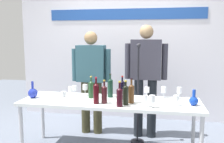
# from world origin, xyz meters

# --- Properties ---
(back_wall) EXTENTS (4.17, 0.11, 3.00)m
(back_wall) POSITION_xyz_m (0.00, 1.59, 1.50)
(back_wall) COLOR silver
(back_wall) RESTS_ON ground
(display_table) EXTENTS (2.36, 0.71, 0.73)m
(display_table) POSITION_xyz_m (0.00, 0.00, 0.68)
(display_table) COLOR white
(display_table) RESTS_ON ground
(decanter_blue_left) EXTENTS (0.13, 0.13, 0.23)m
(decanter_blue_left) POSITION_xyz_m (-1.07, -0.05, 0.80)
(decanter_blue_left) COLOR #1F2E9F
(decanter_blue_left) RESTS_ON display_table
(decanter_blue_right) EXTENTS (0.11, 0.11, 0.20)m
(decanter_blue_right) POSITION_xyz_m (1.05, -0.05, 0.80)
(decanter_blue_right) COLOR #1236A1
(decanter_blue_right) RESTS_ON display_table
(presenter_left) EXTENTS (0.64, 0.22, 1.65)m
(presenter_left) POSITION_xyz_m (-0.43, 0.67, 0.95)
(presenter_left) COLOR #3B3822
(presenter_left) RESTS_ON ground
(presenter_right) EXTENTS (0.65, 0.22, 1.74)m
(presenter_right) POSITION_xyz_m (0.43, 0.67, 1.01)
(presenter_right) COLOR black
(presenter_right) RESTS_ON ground
(wine_bottle_0) EXTENTS (0.07, 0.07, 0.31)m
(wine_bottle_0) POSITION_xyz_m (0.17, -0.26, 0.86)
(wine_bottle_0) COLOR black
(wine_bottle_0) RESTS_ON display_table
(wine_bottle_1) EXTENTS (0.07, 0.07, 0.30)m
(wine_bottle_1) POSITION_xyz_m (-0.28, 0.09, 0.86)
(wine_bottle_1) COLOR #1D3D20
(wine_bottle_1) RESTS_ON display_table
(wine_bottle_2) EXTENTS (0.07, 0.07, 0.31)m
(wine_bottle_2) POSITION_xyz_m (0.23, -0.16, 0.86)
(wine_bottle_2) COLOR black
(wine_bottle_2) RESTS_ON display_table
(wine_bottle_3) EXTENTS (0.07, 0.07, 0.31)m
(wine_bottle_3) POSITION_xyz_m (0.15, 0.13, 0.87)
(wine_bottle_3) COLOR black
(wine_bottle_3) RESTS_ON display_table
(wine_bottle_4) EXTENTS (0.07, 0.07, 0.33)m
(wine_bottle_4) POSITION_xyz_m (-0.03, 0.18, 0.87)
(wine_bottle_4) COLOR #143425
(wine_bottle_4) RESTS_ON display_table
(wine_bottle_5) EXTENTS (0.07, 0.07, 0.34)m
(wine_bottle_5) POSITION_xyz_m (-0.14, -0.18, 0.87)
(wine_bottle_5) COLOR #36060B
(wine_bottle_5) RESTS_ON display_table
(wine_bottle_6) EXTENTS (0.07, 0.07, 0.30)m
(wine_bottle_6) POSITION_xyz_m (-0.05, -0.14, 0.86)
(wine_bottle_6) COLOR #331115
(wine_bottle_6) RESTS_ON display_table
(wine_bottle_7) EXTENTS (0.07, 0.07, 0.32)m
(wine_bottle_7) POSITION_xyz_m (0.29, -0.07, 0.86)
(wine_bottle_7) COLOR #4A2C14
(wine_bottle_7) RESTS_ON display_table
(wine_glass_left_0) EXTENTS (0.06, 0.06, 0.15)m
(wine_glass_left_0) POSITION_xyz_m (-0.58, 0.08, 0.84)
(wine_glass_left_0) COLOR white
(wine_glass_left_0) RESTS_ON display_table
(wine_glass_left_1) EXTENTS (0.06, 0.06, 0.13)m
(wine_glass_left_1) POSITION_xyz_m (-0.57, 0.24, 0.83)
(wine_glass_left_1) COLOR white
(wine_glass_left_1) RESTS_ON display_table
(wine_glass_left_2) EXTENTS (0.07, 0.07, 0.16)m
(wine_glass_left_2) POSITION_xyz_m (-0.41, 0.22, 0.85)
(wine_glass_left_2) COLOR white
(wine_glass_left_2) RESTS_ON display_table
(wine_glass_left_3) EXTENTS (0.06, 0.06, 0.15)m
(wine_glass_left_3) POSITION_xyz_m (-0.55, -0.22, 0.84)
(wine_glass_left_3) COLOR white
(wine_glass_left_3) RESTS_ON display_table
(wine_glass_right_0) EXTENTS (0.07, 0.07, 0.16)m
(wine_glass_right_0) POSITION_xyz_m (0.70, 0.29, 0.84)
(wine_glass_right_0) COLOR white
(wine_glass_right_0) RESTS_ON display_table
(wine_glass_right_1) EXTENTS (0.06, 0.06, 0.14)m
(wine_glass_right_1) POSITION_xyz_m (0.48, -0.20, 0.83)
(wine_glass_right_1) COLOR white
(wine_glass_right_1) RESTS_ON display_table
(wine_glass_right_2) EXTENTS (0.06, 0.06, 0.16)m
(wine_glass_right_2) POSITION_xyz_m (0.90, 0.24, 0.85)
(wine_glass_right_2) COLOR white
(wine_glass_right_2) RESTS_ON display_table
(wine_glass_right_3) EXTENTS (0.07, 0.07, 0.15)m
(wine_glass_right_3) POSITION_xyz_m (0.55, -0.24, 0.84)
(wine_glass_right_3) COLOR white
(wine_glass_right_3) RESTS_ON display_table
(wine_glass_right_4) EXTENTS (0.07, 0.07, 0.14)m
(wine_glass_right_4) POSITION_xyz_m (0.47, 0.28, 0.83)
(wine_glass_right_4) COLOR white
(wine_glass_right_4) RESTS_ON display_table
(wine_glass_right_5) EXTENTS (0.07, 0.07, 0.13)m
(wine_glass_right_5) POSITION_xyz_m (0.84, -0.11, 0.82)
(wine_glass_right_5) COLOR white
(wine_glass_right_5) RESTS_ON display_table
(microphone_stand) EXTENTS (0.20, 0.20, 1.47)m
(microphone_stand) POSITION_xyz_m (0.34, 0.41, 0.49)
(microphone_stand) COLOR black
(microphone_stand) RESTS_ON ground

